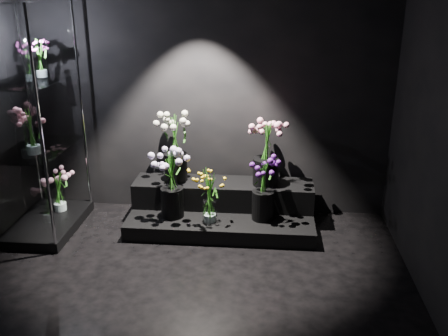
# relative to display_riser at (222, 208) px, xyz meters

# --- Properties ---
(floor) EXTENTS (4.00, 4.00, 0.00)m
(floor) POSITION_rel_display_riser_xyz_m (-0.20, -1.61, -0.18)
(floor) COLOR black
(floor) RESTS_ON ground
(wall_back) EXTENTS (4.00, 0.00, 4.00)m
(wall_back) POSITION_rel_display_riser_xyz_m (-0.20, 0.39, 1.22)
(wall_back) COLOR black
(wall_back) RESTS_ON floor
(wall_front) EXTENTS (4.00, 0.00, 4.00)m
(wall_front) POSITION_rel_display_riser_xyz_m (-0.20, -3.61, 1.22)
(wall_front) COLOR black
(wall_front) RESTS_ON floor
(display_riser) EXTENTS (1.97, 0.88, 0.44)m
(display_riser) POSITION_rel_display_riser_xyz_m (0.00, 0.00, 0.00)
(display_riser) COLOR black
(display_riser) RESTS_ON floor
(display_case) EXTENTS (0.64, 1.06, 2.34)m
(display_case) POSITION_rel_display_riser_xyz_m (-1.86, -0.30, 0.99)
(display_case) COLOR black
(display_case) RESTS_ON floor
(bouquet_orange_bells) EXTENTS (0.31, 0.31, 0.57)m
(bouquet_orange_bells) POSITION_rel_display_riser_xyz_m (-0.10, -0.31, 0.28)
(bouquet_orange_bells) COLOR white
(bouquet_orange_bells) RESTS_ON display_riser
(bouquet_lilac) EXTENTS (0.41, 0.41, 0.71)m
(bouquet_lilac) POSITION_rel_display_riser_xyz_m (-0.51, -0.22, 0.39)
(bouquet_lilac) COLOR black
(bouquet_lilac) RESTS_ON display_riser
(bouquet_purple) EXTENTS (0.41, 0.41, 0.67)m
(bouquet_purple) POSITION_rel_display_riser_xyz_m (0.44, -0.20, 0.36)
(bouquet_purple) COLOR black
(bouquet_purple) RESTS_ON display_riser
(bouquet_cream_roses) EXTENTS (0.50, 0.50, 0.77)m
(bouquet_cream_roses) POSITION_rel_display_riser_xyz_m (-0.53, 0.14, 0.70)
(bouquet_cream_roses) COLOR black
(bouquet_cream_roses) RESTS_ON display_riser
(bouquet_pink_roses) EXTENTS (0.48, 0.48, 0.69)m
(bouquet_pink_roses) POSITION_rel_display_riser_xyz_m (0.46, 0.09, 0.64)
(bouquet_pink_roses) COLOR black
(bouquet_pink_roses) RESTS_ON display_riser
(bouquet_case_pink) EXTENTS (0.35, 0.35, 0.45)m
(bouquet_case_pink) POSITION_rel_display_riser_xyz_m (-1.81, -0.48, 0.97)
(bouquet_case_pink) COLOR white
(bouquet_case_pink) RESTS_ON display_case
(bouquet_case_magenta) EXTENTS (0.22, 0.22, 0.37)m
(bouquet_case_magenta) POSITION_rel_display_riser_xyz_m (-1.81, -0.11, 1.61)
(bouquet_case_magenta) COLOR white
(bouquet_case_magenta) RESTS_ON display_case
(bouquet_case_base_pink) EXTENTS (0.39, 0.39, 0.46)m
(bouquet_case_base_pink) POSITION_rel_display_riser_xyz_m (-1.81, -0.06, 0.17)
(bouquet_case_base_pink) COLOR white
(bouquet_case_base_pink) RESTS_ON display_case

